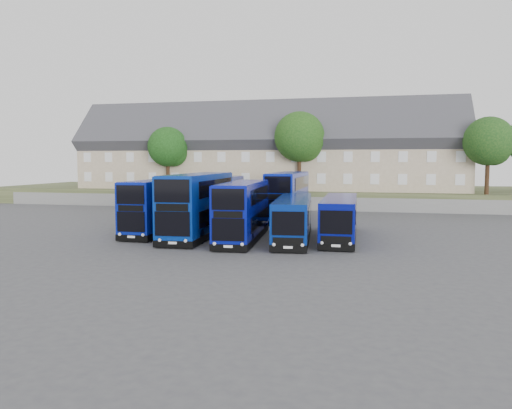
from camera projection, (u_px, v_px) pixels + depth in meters
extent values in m
plane|color=#45454A|center=(215.00, 243.00, 33.52)|extent=(120.00, 120.00, 0.00)
cube|color=slate|center=(280.00, 203.00, 56.73)|extent=(70.00, 0.40, 1.50)
cube|color=#404B2A|center=(293.00, 195.00, 66.41)|extent=(80.00, 20.00, 2.00)
cube|color=tan|center=(114.00, 165.00, 67.64)|extent=(6.00, 8.00, 6.00)
cube|color=#3E3E43|center=(113.00, 143.00, 67.38)|extent=(6.00, 10.40, 10.40)
cube|color=brown|center=(123.00, 114.00, 66.70)|extent=(0.60, 0.90, 1.40)
cube|color=tan|center=(155.00, 165.00, 66.27)|extent=(6.00, 8.00, 6.00)
cube|color=#3E3E43|center=(154.00, 142.00, 66.01)|extent=(6.00, 10.40, 10.40)
cube|color=brown|center=(165.00, 113.00, 65.34)|extent=(0.60, 0.90, 1.40)
cube|color=tan|center=(198.00, 165.00, 64.91)|extent=(6.00, 8.00, 6.00)
cube|color=#3E3E43|center=(197.00, 142.00, 64.65)|extent=(6.00, 10.40, 10.40)
cube|color=brown|center=(208.00, 112.00, 63.97)|extent=(0.60, 0.90, 1.40)
cube|color=tan|center=(242.00, 165.00, 63.54)|extent=(6.00, 8.00, 6.00)
cube|color=#3E3E43|center=(242.00, 141.00, 63.28)|extent=(6.00, 10.40, 10.40)
cube|color=brown|center=(253.00, 111.00, 62.61)|extent=(0.60, 0.90, 1.40)
cube|color=tan|center=(288.00, 165.00, 62.18)|extent=(6.00, 8.00, 6.00)
cube|color=#3E3E43|center=(289.00, 141.00, 61.92)|extent=(6.00, 10.40, 10.40)
cube|color=brown|center=(301.00, 109.00, 61.24)|extent=(0.60, 0.90, 1.40)
cube|color=tan|center=(337.00, 165.00, 60.81)|extent=(6.00, 8.00, 6.00)
cube|color=#3E3E43|center=(337.00, 141.00, 60.55)|extent=(6.00, 10.40, 10.40)
cube|color=brown|center=(350.00, 108.00, 59.88)|extent=(0.60, 0.90, 1.40)
cube|color=tan|center=(388.00, 165.00, 59.45)|extent=(6.00, 8.00, 6.00)
cube|color=#3E3E43|center=(388.00, 140.00, 59.19)|extent=(6.00, 10.40, 10.40)
cube|color=brown|center=(402.00, 107.00, 58.51)|extent=(0.60, 0.90, 1.40)
cube|color=tan|center=(441.00, 166.00, 58.09)|extent=(6.00, 8.00, 6.00)
cube|color=#3E3E43|center=(442.00, 140.00, 57.82)|extent=(6.00, 10.40, 10.40)
cube|color=brown|center=(457.00, 106.00, 57.15)|extent=(0.60, 0.90, 1.40)
cube|color=#08199B|center=(160.00, 204.00, 38.57)|extent=(2.53, 10.18, 3.70)
cube|color=black|center=(161.00, 228.00, 38.74)|extent=(2.57, 10.22, 0.45)
cube|color=black|center=(131.00, 222.00, 33.68)|extent=(2.00, 0.11, 1.38)
cube|color=black|center=(130.00, 195.00, 33.52)|extent=(2.00, 0.11, 1.29)
cylinder|color=black|center=(132.00, 230.00, 36.14)|extent=(0.32, 1.01, 1.00)
cube|color=navy|center=(198.00, 203.00, 36.70)|extent=(3.22, 11.50, 4.20)
cube|color=black|center=(199.00, 232.00, 36.88)|extent=(3.26, 11.54, 0.45)
cube|color=black|center=(172.00, 224.00, 31.16)|extent=(2.28, 0.19, 1.55)
cube|color=black|center=(172.00, 191.00, 30.98)|extent=(2.28, 0.19, 1.45)
cylinder|color=black|center=(167.00, 236.00, 33.64)|extent=(0.36, 1.02, 1.00)
cube|color=#081195|center=(243.00, 209.00, 34.77)|extent=(3.08, 10.20, 3.67)
cube|color=black|center=(243.00, 236.00, 34.94)|extent=(3.12, 10.25, 0.45)
cube|color=black|center=(228.00, 230.00, 29.86)|extent=(1.98, 0.22, 1.37)
cube|color=black|center=(228.00, 199.00, 29.70)|extent=(1.98, 0.22, 1.28)
cylinder|color=black|center=(220.00, 239.00, 32.28)|extent=(0.38, 1.02, 1.00)
cube|color=#081A95|center=(225.00, 195.00, 49.78)|extent=(3.05, 9.90, 3.55)
cube|color=black|center=(225.00, 213.00, 49.94)|extent=(3.09, 9.95, 0.45)
cube|color=black|center=(214.00, 207.00, 45.01)|extent=(1.91, 0.23, 1.33)
cube|color=black|center=(213.00, 187.00, 44.86)|extent=(1.91, 0.23, 1.24)
cylinder|color=black|center=(209.00, 214.00, 47.42)|extent=(0.39, 1.02, 1.00)
cube|color=#081BA2|center=(288.00, 194.00, 46.91)|extent=(2.58, 11.06, 4.07)
cube|color=black|center=(288.00, 216.00, 47.09)|extent=(2.62, 11.10, 0.45)
cube|color=black|center=(277.00, 209.00, 41.59)|extent=(2.21, 0.07, 1.51)
cube|color=black|center=(277.00, 185.00, 41.41)|extent=(2.21, 0.07, 1.41)
cylinder|color=black|center=(270.00, 218.00, 44.09)|extent=(0.31, 1.00, 1.00)
cube|color=navy|center=(293.00, 217.00, 34.88)|extent=(3.27, 10.88, 2.60)
cube|color=black|center=(293.00, 236.00, 35.00)|extent=(3.32, 10.92, 0.45)
cube|color=black|center=(288.00, 224.00, 29.54)|extent=(1.93, 0.25, 1.43)
cylinder|color=black|center=(275.00, 240.00, 31.99)|extent=(0.40, 1.02, 1.00)
cube|color=#070E81|center=(340.00, 216.00, 35.38)|extent=(2.50, 10.78, 2.60)
cube|color=black|center=(339.00, 235.00, 35.49)|extent=(2.54, 10.82, 0.45)
cube|color=black|center=(336.00, 222.00, 30.10)|extent=(1.94, 0.11, 1.43)
cylinder|color=black|center=(323.00, 238.00, 32.59)|extent=(0.32, 1.01, 1.00)
cylinder|color=#382314|center=(168.00, 175.00, 60.61)|extent=(0.44, 0.44, 3.75)
sphere|color=#14350E|center=(168.00, 147.00, 60.32)|extent=(4.80, 4.80, 4.80)
sphere|color=#14350E|center=(174.00, 153.00, 60.64)|extent=(3.30, 3.30, 3.30)
cylinder|color=#382314|center=(299.00, 172.00, 57.43)|extent=(0.44, 0.44, 4.50)
sphere|color=#153E11|center=(299.00, 137.00, 57.07)|extent=(5.76, 5.76, 5.76)
sphere|color=#153E11|center=(305.00, 145.00, 57.40)|extent=(3.96, 3.96, 3.96)
cylinder|color=#382314|center=(487.00, 176.00, 52.41)|extent=(0.44, 0.44, 4.00)
sphere|color=#0E3512|center=(489.00, 141.00, 52.10)|extent=(5.12, 5.12, 5.12)
sphere|color=#0E3512|center=(494.00, 149.00, 52.42)|extent=(3.52, 3.52, 3.52)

